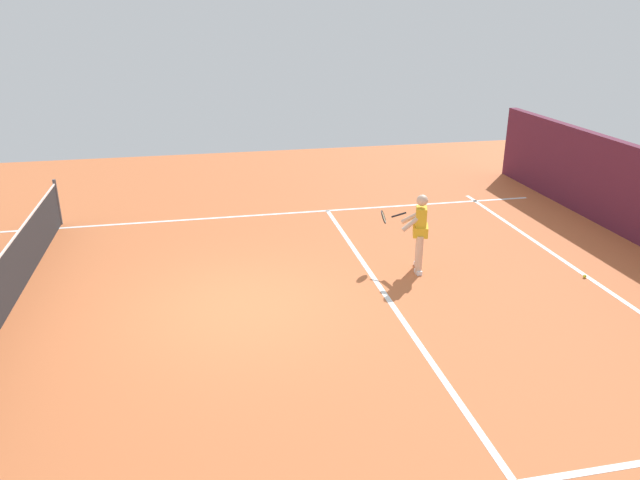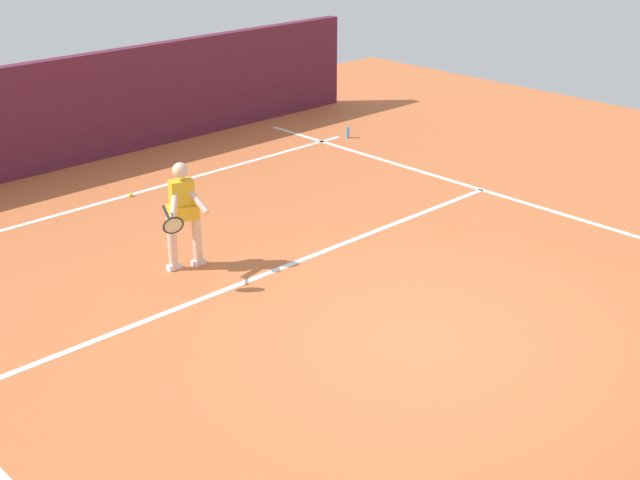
% 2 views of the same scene
% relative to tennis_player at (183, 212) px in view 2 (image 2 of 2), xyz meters
% --- Properties ---
extents(ground_plane, '(23.87, 23.87, 0.00)m').
position_rel_tennis_player_xyz_m(ground_plane, '(-0.85, 3.57, -0.85)').
color(ground_plane, '#C66638').
extents(court_back_wall, '(14.61, 0.24, 2.03)m').
position_rel_tennis_player_xyz_m(court_back_wall, '(-0.85, -5.32, 0.17)').
color(court_back_wall, '#561E33').
rests_on(court_back_wall, ground).
extents(baseline_marking, '(10.61, 0.10, 0.01)m').
position_rel_tennis_player_xyz_m(baseline_marking, '(-0.85, -3.12, -0.84)').
color(baseline_marking, white).
rests_on(baseline_marking, ground).
extents(service_line_marking, '(9.61, 0.10, 0.01)m').
position_rel_tennis_player_xyz_m(service_line_marking, '(-0.85, 0.94, -0.84)').
color(service_line_marking, white).
rests_on(service_line_marking, ground).
extents(sideline_left_marking, '(0.10, 16.36, 0.01)m').
position_rel_tennis_player_xyz_m(sideline_left_marking, '(-5.65, 3.57, -0.84)').
color(sideline_left_marking, white).
rests_on(sideline_left_marking, ground).
extents(tennis_player, '(0.98, 0.87, 1.55)m').
position_rel_tennis_player_xyz_m(tennis_player, '(0.00, 0.00, 0.00)').
color(tennis_player, beige).
rests_on(tennis_player, ground).
extents(tennis_ball_near, '(0.07, 0.07, 0.07)m').
position_rel_tennis_player_xyz_m(tennis_ball_near, '(-1.02, -3.04, -0.81)').
color(tennis_ball_near, '#D1E533').
rests_on(tennis_ball_near, ground).
extents(water_bottle, '(0.07, 0.07, 0.24)m').
position_rel_tennis_player_xyz_m(water_bottle, '(-6.23, -2.93, -0.73)').
color(water_bottle, '#4C9EE5').
rests_on(water_bottle, ground).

